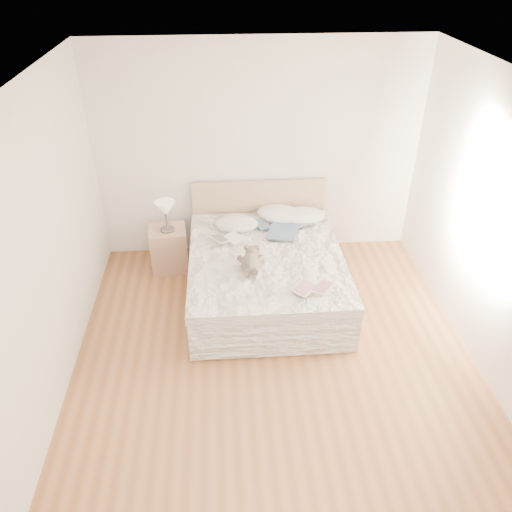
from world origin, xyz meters
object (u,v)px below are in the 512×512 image
(table_lamp, at_px, (166,210))
(childrens_book, at_px, (314,288))
(photo_book, at_px, (227,239))
(nightstand, at_px, (169,249))
(bed, at_px, (265,271))
(teddy_bear, at_px, (250,267))

(table_lamp, bearing_deg, childrens_book, -41.72)
(table_lamp, bearing_deg, photo_book, -27.61)
(nightstand, height_order, childrens_book, childrens_book)
(bed, bearing_deg, childrens_book, -62.13)
(table_lamp, height_order, teddy_bear, table_lamp)
(childrens_book, bearing_deg, nightstand, 178.34)
(bed, xyz_separation_m, table_lamp, (-1.15, 0.61, 0.53))
(childrens_book, distance_m, teddy_bear, 0.72)
(bed, distance_m, photo_book, 0.59)
(photo_book, bearing_deg, bed, -62.62)
(bed, relative_size, photo_book, 6.26)
(bed, relative_size, teddy_bear, 6.06)
(photo_book, bearing_deg, nightstand, 117.68)
(bed, height_order, photo_book, bed)
(photo_book, height_order, childrens_book, same)
(table_lamp, xyz_separation_m, teddy_bear, (0.95, -1.01, -0.19))
(photo_book, distance_m, teddy_bear, 0.68)
(nightstand, height_order, table_lamp, table_lamp)
(bed, distance_m, teddy_bear, 0.57)
(nightstand, relative_size, teddy_bear, 1.58)
(bed, height_order, teddy_bear, bed)
(table_lamp, relative_size, teddy_bear, 1.09)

